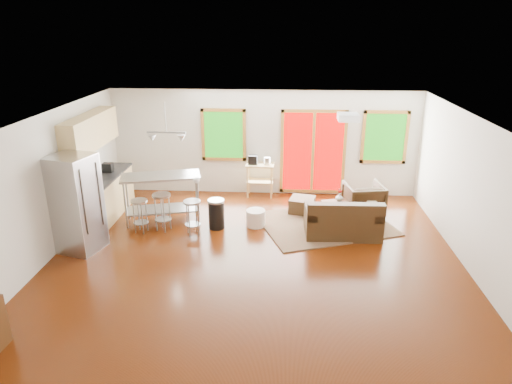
# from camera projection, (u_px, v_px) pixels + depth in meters

# --- Properties ---
(floor) EXTENTS (7.50, 7.00, 0.02)m
(floor) POSITION_uv_depth(u_px,v_px,m) (255.00, 259.00, 8.41)
(floor) COLOR #351203
(floor) RESTS_ON ground
(ceiling) EXTENTS (7.50, 7.00, 0.02)m
(ceiling) POSITION_uv_depth(u_px,v_px,m) (255.00, 118.00, 7.50)
(ceiling) COLOR silver
(ceiling) RESTS_ON ground
(back_wall) EXTENTS (7.50, 0.02, 2.60)m
(back_wall) POSITION_uv_depth(u_px,v_px,m) (264.00, 143.00, 11.24)
(back_wall) COLOR beige
(back_wall) RESTS_ON ground
(left_wall) EXTENTS (0.02, 7.00, 2.60)m
(left_wall) POSITION_uv_depth(u_px,v_px,m) (46.00, 188.00, 8.18)
(left_wall) COLOR beige
(left_wall) RESTS_ON ground
(right_wall) EXTENTS (0.02, 7.00, 2.60)m
(right_wall) POSITION_uv_depth(u_px,v_px,m) (476.00, 198.00, 7.73)
(right_wall) COLOR beige
(right_wall) RESTS_ON ground
(front_wall) EXTENTS (7.50, 0.02, 2.60)m
(front_wall) POSITION_uv_depth(u_px,v_px,m) (232.00, 312.00, 4.67)
(front_wall) COLOR beige
(front_wall) RESTS_ON ground
(window_left) EXTENTS (1.10, 0.05, 1.30)m
(window_left) POSITION_uv_depth(u_px,v_px,m) (224.00, 135.00, 11.18)
(window_left) COLOR #12520D
(window_left) RESTS_ON back_wall
(french_doors) EXTENTS (1.60, 0.05, 2.10)m
(french_doors) POSITION_uv_depth(u_px,v_px,m) (313.00, 152.00, 11.19)
(french_doors) COLOR #A90100
(french_doors) RESTS_ON back_wall
(window_right) EXTENTS (1.10, 0.05, 1.30)m
(window_right) POSITION_uv_depth(u_px,v_px,m) (385.00, 137.00, 10.95)
(window_right) COLOR #12520D
(window_right) RESTS_ON back_wall
(rug) EXTENTS (3.18, 2.83, 0.03)m
(rug) POSITION_uv_depth(u_px,v_px,m) (325.00, 223.00, 9.85)
(rug) COLOR #4F633F
(rug) RESTS_ON floor
(loveseat) EXTENTS (1.53, 0.90, 0.80)m
(loveseat) POSITION_uv_depth(u_px,v_px,m) (343.00, 221.00, 9.23)
(loveseat) COLOR black
(loveseat) RESTS_ON floor
(coffee_table) EXTENTS (1.10, 0.82, 0.39)m
(coffee_table) POSITION_uv_depth(u_px,v_px,m) (346.00, 205.00, 9.95)
(coffee_table) COLOR #351C0B
(coffee_table) RESTS_ON floor
(armchair) EXTENTS (0.92, 0.88, 0.83)m
(armchair) POSITION_uv_depth(u_px,v_px,m) (363.00, 198.00, 10.17)
(armchair) COLOR black
(armchair) RESTS_ON floor
(ottoman) EXTENTS (0.64, 0.64, 0.35)m
(ottoman) POSITION_uv_depth(u_px,v_px,m) (302.00, 205.00, 10.39)
(ottoman) COLOR black
(ottoman) RESTS_ON floor
(pouf) EXTENTS (0.43, 0.43, 0.36)m
(pouf) POSITION_uv_depth(u_px,v_px,m) (256.00, 218.00, 9.71)
(pouf) COLOR beige
(pouf) RESTS_ON floor
(vase) EXTENTS (0.22, 0.23, 0.29)m
(vase) POSITION_uv_depth(u_px,v_px,m) (339.00, 197.00, 10.00)
(vase) COLOR silver
(vase) RESTS_ON coffee_table
(book) EXTENTS (0.20, 0.08, 0.27)m
(book) POSITION_uv_depth(u_px,v_px,m) (367.00, 198.00, 9.84)
(book) COLOR maroon
(book) RESTS_ON coffee_table
(cabinets) EXTENTS (0.64, 2.24, 2.30)m
(cabinets) POSITION_uv_depth(u_px,v_px,m) (100.00, 178.00, 9.88)
(cabinets) COLOR tan
(cabinets) RESTS_ON floor
(refrigerator) EXTENTS (0.90, 0.89, 1.85)m
(refrigerator) POSITION_uv_depth(u_px,v_px,m) (76.00, 204.00, 8.47)
(refrigerator) COLOR #B7BABC
(refrigerator) RESTS_ON floor
(island) EXTENTS (1.77, 1.05, 1.05)m
(island) POSITION_uv_depth(u_px,v_px,m) (162.00, 190.00, 9.77)
(island) COLOR #B7BABC
(island) RESTS_ON floor
(cup) EXTENTS (0.16, 0.14, 0.13)m
(cup) POSITION_uv_depth(u_px,v_px,m) (196.00, 180.00, 9.48)
(cup) COLOR silver
(cup) RESTS_ON island
(bar_stool_a) EXTENTS (0.40, 0.40, 0.71)m
(bar_stool_a) POSITION_uv_depth(u_px,v_px,m) (140.00, 208.00, 9.30)
(bar_stool_a) COLOR #B7BABC
(bar_stool_a) RESTS_ON floor
(bar_stool_b) EXTENTS (0.49, 0.49, 0.80)m
(bar_stool_b) POSITION_uv_depth(u_px,v_px,m) (162.00, 203.00, 9.38)
(bar_stool_b) COLOR #B7BABC
(bar_stool_b) RESTS_ON floor
(bar_stool_c) EXTENTS (0.46, 0.46, 0.74)m
(bar_stool_c) POSITION_uv_depth(u_px,v_px,m) (192.00, 210.00, 9.19)
(bar_stool_c) COLOR #B7BABC
(bar_stool_c) RESTS_ON floor
(trash_can) EXTENTS (0.40, 0.40, 0.63)m
(trash_can) POSITION_uv_depth(u_px,v_px,m) (216.00, 214.00, 9.57)
(trash_can) COLOR black
(trash_can) RESTS_ON floor
(kitchen_cart) EXTENTS (0.70, 0.46, 1.05)m
(kitchen_cart) POSITION_uv_depth(u_px,v_px,m) (259.00, 169.00, 11.22)
(kitchen_cart) COLOR tan
(kitchen_cart) RESTS_ON floor
(ceiling_flush) EXTENTS (0.35, 0.35, 0.12)m
(ceiling_flush) POSITION_uv_depth(u_px,v_px,m) (348.00, 117.00, 7.99)
(ceiling_flush) COLOR white
(ceiling_flush) RESTS_ON ceiling
(pendant_light) EXTENTS (0.80, 0.18, 0.79)m
(pendant_light) POSITION_uv_depth(u_px,v_px,m) (167.00, 137.00, 9.26)
(pendant_light) COLOR gray
(pendant_light) RESTS_ON ceiling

